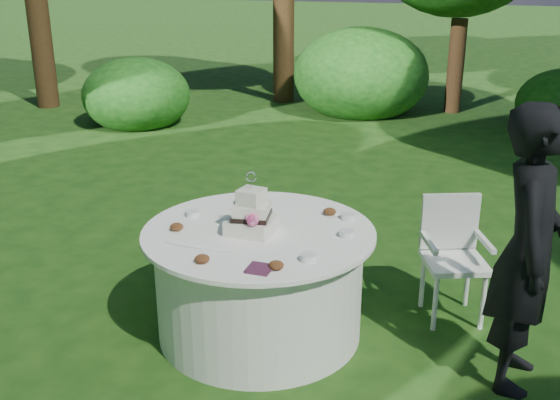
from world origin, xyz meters
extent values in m
plane|color=#153A0F|center=(0.00, 0.00, 0.00)|extent=(80.00, 80.00, 0.00)
cube|color=#4B203A|center=(0.22, -0.56, 0.78)|extent=(0.14, 0.14, 0.02)
ellipsoid|color=white|center=(-0.25, -0.38, 0.78)|extent=(0.48, 0.07, 0.01)
imported|color=black|center=(1.68, -0.01, 0.87)|extent=(0.46, 0.66, 1.74)
cylinder|color=silver|center=(0.00, 0.00, 0.37)|extent=(1.40, 1.40, 0.74)
cylinder|color=white|center=(0.00, 0.00, 0.76)|extent=(1.56, 1.56, 0.03)
cube|color=white|center=(-0.03, -0.04, 0.82)|extent=(0.30, 0.30, 0.10)
cube|color=silver|center=(-0.03, -0.04, 0.92)|extent=(0.26, 0.26, 0.10)
cube|color=silver|center=(-0.03, -0.04, 1.02)|extent=(0.17, 0.17, 0.10)
cube|color=black|center=(-0.03, -0.04, 0.89)|extent=(0.27, 0.27, 0.03)
sphere|color=#C93B7E|center=(0.02, -0.17, 0.91)|extent=(0.08, 0.08, 0.08)
cylinder|color=silver|center=(-0.03, -0.04, 1.09)|extent=(0.01, 0.01, 0.05)
torus|color=silver|center=(-0.03, -0.04, 1.16)|extent=(0.07, 0.02, 0.07)
cube|color=white|center=(1.25, 0.63, 0.44)|extent=(0.55, 0.55, 0.04)
cube|color=silver|center=(1.18, 0.81, 0.68)|extent=(0.40, 0.19, 0.42)
cylinder|color=white|center=(1.15, 0.41, 0.21)|extent=(0.04, 0.04, 0.42)
cylinder|color=white|center=(1.47, 0.54, 0.21)|extent=(0.04, 0.04, 0.42)
cylinder|color=white|center=(1.03, 0.73, 0.21)|extent=(0.04, 0.04, 0.42)
cylinder|color=white|center=(1.34, 0.85, 0.21)|extent=(0.04, 0.04, 0.42)
cube|color=white|center=(1.06, 0.56, 0.60)|extent=(0.17, 0.36, 0.03)
cube|color=white|center=(1.43, 0.71, 0.60)|extent=(0.17, 0.36, 0.03)
cylinder|color=silver|center=(0.51, 0.38, 0.79)|extent=(0.10, 0.10, 0.04)
cylinder|color=silver|center=(-0.30, 0.43, 0.79)|extent=(0.10, 0.10, 0.04)
cylinder|color=silver|center=(0.58, 0.09, 0.79)|extent=(0.10, 0.10, 0.04)
cylinder|color=silver|center=(0.45, -0.35, 0.79)|extent=(0.10, 0.10, 0.04)
cylinder|color=silver|center=(-0.53, 0.09, 0.79)|extent=(0.10, 0.10, 0.04)
ellipsoid|color=#562D16|center=(-0.51, -0.18, 0.79)|extent=(0.09, 0.09, 0.05)
ellipsoid|color=#562D16|center=(0.31, -0.52, 0.79)|extent=(0.09, 0.09, 0.05)
ellipsoid|color=#562D16|center=(-0.14, -0.58, 0.79)|extent=(0.09, 0.09, 0.05)
ellipsoid|color=#562D16|center=(0.37, 0.42, 0.79)|extent=(0.09, 0.09, 0.05)
camera|label=1|loc=(1.44, -3.76, 2.44)|focal=42.00mm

